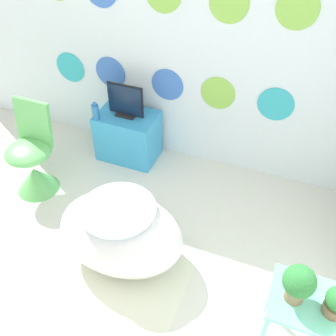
% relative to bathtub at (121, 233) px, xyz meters
% --- Properties ---
extents(wall_back_dotted, '(4.61, 0.05, 2.60)m').
position_rel_bathtub_xyz_m(wall_back_dotted, '(-0.20, 1.36, 1.02)').
color(wall_back_dotted, white).
rests_on(wall_back_dotted, ground_plane).
extents(rug, '(1.08, 0.69, 0.01)m').
position_rel_bathtub_xyz_m(rug, '(-0.00, -0.16, -0.27)').
color(rug, silver).
rests_on(rug, ground_plane).
extents(bathtub, '(0.93, 0.64, 0.54)m').
position_rel_bathtub_xyz_m(bathtub, '(0.00, 0.00, 0.00)').
color(bathtub, white).
rests_on(bathtub, ground_plane).
extents(chair, '(0.39, 0.39, 0.83)m').
position_rel_bathtub_xyz_m(chair, '(-1.04, 0.40, -0.00)').
color(chair, '#66C166').
rests_on(chair, ground_plane).
extents(tv_cabinet, '(0.56, 0.38, 0.47)m').
position_rel_bathtub_xyz_m(tv_cabinet, '(-0.49, 1.12, -0.04)').
color(tv_cabinet, '#389ED6').
rests_on(tv_cabinet, ground_plane).
extents(tv, '(0.34, 0.12, 0.31)m').
position_rel_bathtub_xyz_m(tv, '(-0.49, 1.12, 0.34)').
color(tv, black).
rests_on(tv, tv_cabinet).
extents(vase, '(0.07, 0.07, 0.16)m').
position_rel_bathtub_xyz_m(vase, '(-0.72, 0.97, 0.27)').
color(vase, '#2D72B7').
rests_on(vase, tv_cabinet).
extents(side_table, '(0.47, 0.37, 0.50)m').
position_rel_bathtub_xyz_m(side_table, '(1.31, -0.21, 0.13)').
color(side_table, '#72D8B7').
rests_on(side_table, ground_plane).
extents(potted_plant_left, '(0.18, 0.18, 0.26)m').
position_rel_bathtub_xyz_m(potted_plant_left, '(1.20, -0.22, 0.37)').
color(potted_plant_left, '#8C6B4C').
rests_on(potted_plant_left, side_table).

